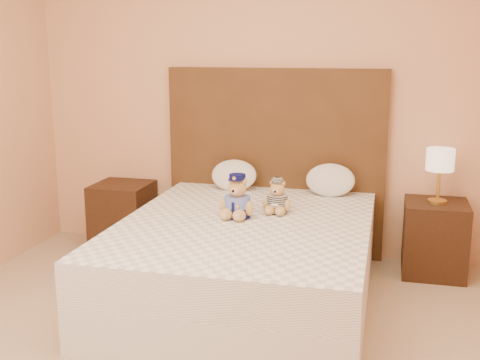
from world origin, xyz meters
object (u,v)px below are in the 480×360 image
(nightstand_right, at_px, (435,238))
(teddy_prisoner, at_px, (277,196))
(pillow_right, at_px, (330,179))
(pillow_left, at_px, (234,174))
(lamp, at_px, (440,162))
(bed, at_px, (245,261))
(teddy_police, at_px, (237,196))
(nightstand_left, at_px, (123,216))

(nightstand_right, height_order, teddy_prisoner, teddy_prisoner)
(nightstand_right, relative_size, pillow_right, 1.48)
(nightstand_right, xyz_separation_m, pillow_left, (-1.54, 0.03, 0.40))
(lamp, bearing_deg, bed, -147.38)
(teddy_police, xyz_separation_m, teddy_prisoner, (0.24, 0.18, -0.03))
(lamp, relative_size, teddy_prisoner, 1.72)
(teddy_prisoner, bearing_deg, lamp, 30.46)
(nightstand_right, relative_size, teddy_prisoner, 2.36)
(teddy_prisoner, distance_m, pillow_right, 0.66)
(nightstand_left, distance_m, nightstand_right, 2.50)
(nightstand_right, distance_m, lamp, 0.57)
(bed, relative_size, pillow_right, 5.38)
(teddy_prisoner, bearing_deg, nightstand_left, 161.99)
(bed, distance_m, lamp, 1.59)
(lamp, bearing_deg, pillow_right, 177.81)
(bed, relative_size, pillow_left, 5.48)
(nightstand_left, bearing_deg, lamp, 0.00)
(teddy_police, relative_size, pillow_right, 0.78)
(pillow_right, bearing_deg, nightstand_left, -179.00)
(teddy_police, distance_m, pillow_left, 0.79)
(pillow_left, xyz_separation_m, pillow_right, (0.76, 0.00, 0.00))
(nightstand_right, bearing_deg, teddy_police, -151.06)
(lamp, relative_size, teddy_police, 1.37)
(nightstand_right, distance_m, pillow_left, 1.60)
(teddy_police, height_order, pillow_right, teddy_police)
(nightstand_right, height_order, pillow_right, pillow_right)
(bed, distance_m, teddy_prisoner, 0.49)
(nightstand_left, xyz_separation_m, teddy_prisoner, (1.41, -0.55, 0.39))
(bed, bearing_deg, nightstand_left, 147.38)
(nightstand_right, xyz_separation_m, pillow_right, (-0.78, 0.03, 0.41))
(bed, distance_m, nightstand_left, 1.48)
(teddy_prisoner, height_order, pillow_right, pillow_right)
(nightstand_left, distance_m, lamp, 2.56)
(nightstand_left, relative_size, pillow_left, 1.51)
(pillow_right, bearing_deg, nightstand_right, -2.19)
(nightstand_right, bearing_deg, pillow_left, 178.89)
(lamp, xyz_separation_m, teddy_police, (-1.32, -0.73, -0.15))
(lamp, xyz_separation_m, pillow_right, (-0.78, 0.03, -0.17))
(bed, bearing_deg, teddy_prisoner, 56.33)
(teddy_police, bearing_deg, teddy_prisoner, 44.54)
(nightstand_left, xyz_separation_m, teddy_police, (1.18, -0.73, 0.42))
(lamp, height_order, pillow_left, lamp)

